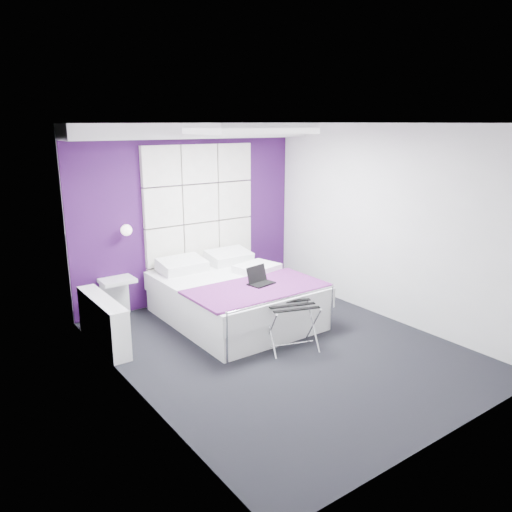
{
  "coord_description": "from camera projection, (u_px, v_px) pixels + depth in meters",
  "views": [
    {
      "loc": [
        -3.45,
        -4.29,
        2.59
      ],
      "look_at": [
        -0.12,
        0.35,
        1.08
      ],
      "focal_mm": 35.0,
      "sensor_mm": 36.0,
      "label": 1
    }
  ],
  "objects": [
    {
      "name": "wall_right",
      "position": [
        387.0,
        224.0,
        6.66
      ],
      "size": [
        0.0,
        4.4,
        4.4
      ],
      "primitive_type": "plane",
      "rotation": [
        1.57,
        0.0,
        -1.57
      ],
      "color": "silver",
      "rests_on": "floor"
    },
    {
      "name": "accent_wall",
      "position": [
        190.0,
        214.0,
        7.36
      ],
      "size": [
        3.58,
        0.02,
        2.58
      ],
      "primitive_type": "cube",
      "color": "#371047",
      "rests_on": "wall_back"
    },
    {
      "name": "wall_lamp",
      "position": [
        125.0,
        230.0,
        6.69
      ],
      "size": [
        0.15,
        0.15,
        0.15
      ],
      "primitive_type": "sphere",
      "color": "white",
      "rests_on": "wall_back"
    },
    {
      "name": "headboard",
      "position": [
        201.0,
        222.0,
        7.44
      ],
      "size": [
        1.8,
        0.08,
        2.3
      ],
      "primitive_type": null,
      "color": "silver",
      "rests_on": "wall_back"
    },
    {
      "name": "skylight",
      "position": [
        252.0,
        128.0,
        5.8
      ],
      "size": [
        1.36,
        0.86,
        0.12
      ],
      "primitive_type": null,
      "color": "white",
      "rests_on": "ceiling"
    },
    {
      "name": "wall_left",
      "position": [
        131.0,
        268.0,
        4.63
      ],
      "size": [
        0.0,
        4.4,
        4.4
      ],
      "primitive_type": "plane",
      "rotation": [
        1.57,
        0.0,
        1.57
      ],
      "color": "silver",
      "rests_on": "floor"
    },
    {
      "name": "radiator",
      "position": [
        103.0,
        322.0,
        5.97
      ],
      "size": [
        0.22,
        1.2,
        0.6
      ],
      "primitive_type": "cube",
      "color": "white",
      "rests_on": "floor"
    },
    {
      "name": "floor",
      "position": [
        281.0,
        347.0,
        5.98
      ],
      "size": [
        4.4,
        4.4,
        0.0
      ],
      "primitive_type": "plane",
      "color": "black",
      "rests_on": "ground"
    },
    {
      "name": "bed",
      "position": [
        234.0,
        297.0,
        6.78
      ],
      "size": [
        1.75,
        2.12,
        0.74
      ],
      "color": "white",
      "rests_on": "floor"
    },
    {
      "name": "soffit",
      "position": [
        195.0,
        131.0,
        6.87
      ],
      "size": [
        3.58,
        0.5,
        0.2
      ],
      "primitive_type": "cube",
      "color": "white",
      "rests_on": "wall_back"
    },
    {
      "name": "luggage_rack",
      "position": [
        292.0,
        327.0,
        5.88
      ],
      "size": [
        0.56,
        0.41,
        0.55
      ],
      "rotation": [
        0.0,
        0.0,
        -0.32
      ],
      "color": "silver",
      "rests_on": "floor"
    },
    {
      "name": "wall_back",
      "position": [
        189.0,
        214.0,
        7.37
      ],
      "size": [
        3.6,
        0.0,
        3.6
      ],
      "primitive_type": "plane",
      "rotation": [
        1.57,
        0.0,
        0.0
      ],
      "color": "silver",
      "rests_on": "floor"
    },
    {
      "name": "laptop",
      "position": [
        259.0,
        279.0,
        6.43
      ],
      "size": [
        0.32,
        0.23,
        0.23
      ],
      "rotation": [
        0.0,
        0.0,
        0.17
      ],
      "color": "black",
      "rests_on": "bed"
    },
    {
      "name": "ceiling",
      "position": [
        284.0,
        123.0,
        5.31
      ],
      "size": [
        4.4,
        4.4,
        0.0
      ],
      "primitive_type": "plane",
      "rotation": [
        3.14,
        0.0,
        0.0
      ],
      "color": "white",
      "rests_on": "wall_back"
    },
    {
      "name": "nightstand",
      "position": [
        117.0,
        280.0,
        6.73
      ],
      "size": [
        0.45,
        0.35,
        0.05
      ],
      "primitive_type": "cube",
      "color": "white",
      "rests_on": "wall_back"
    }
  ]
}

